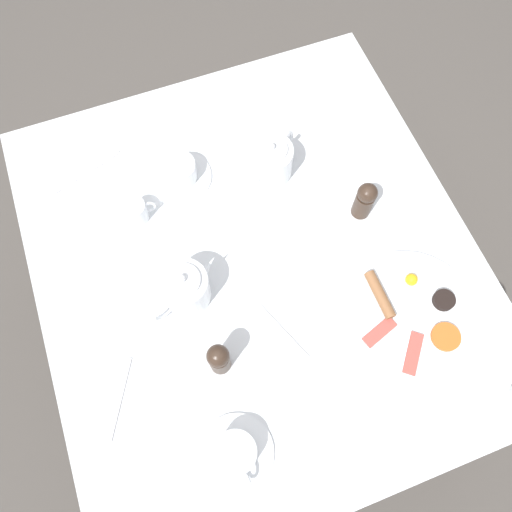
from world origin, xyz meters
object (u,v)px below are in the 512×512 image
(teacup_with_saucer_left, at_px, (179,172))
(fork_by_plate, at_px, (297,87))
(teacup_with_saucer_right, at_px, (236,453))
(salt_grinder, at_px, (219,359))
(teapot_near, at_px, (271,160))
(knife_by_plate, at_px, (85,173))
(spoon_for_tea, at_px, (282,332))
(breakfast_plate, at_px, (411,316))
(teapot_far, at_px, (185,288))
(fork_spare, at_px, (119,398))
(pepper_grinder, at_px, (365,200))
(creamer_jug, at_px, (135,211))

(teacup_with_saucer_left, distance_m, fork_by_plate, 0.42)
(teacup_with_saucer_right, relative_size, salt_grinder, 1.34)
(teapot_near, relative_size, knife_by_plate, 0.85)
(salt_grinder, relative_size, spoon_for_tea, 0.71)
(breakfast_plate, distance_m, teapot_far, 0.50)
(fork_spare, bearing_deg, teapot_near, 39.22)
(fork_by_plate, height_order, fork_spare, same)
(teapot_near, relative_size, teapot_far, 0.93)
(teacup_with_saucer_left, relative_size, pepper_grinder, 1.34)
(creamer_jug, height_order, spoon_for_tea, creamer_jug)
(teapot_far, distance_m, fork_spare, 0.27)
(fork_spare, bearing_deg, spoon_for_tea, 1.80)
(breakfast_plate, bearing_deg, teapot_near, 108.75)
(teacup_with_saucer_left, bearing_deg, spoon_for_tea, -78.48)
(teapot_far, xyz_separation_m, salt_grinder, (0.02, -0.17, 0.01))
(breakfast_plate, distance_m, teacup_with_saucer_right, 0.48)
(creamer_jug, xyz_separation_m, fork_by_plate, (0.51, 0.23, -0.03))
(teapot_near, bearing_deg, fork_spare, 4.79)
(teapot_near, distance_m, salt_grinder, 0.50)
(breakfast_plate, bearing_deg, spoon_for_tea, 166.72)
(teapot_near, relative_size, teacup_with_saucer_right, 1.09)
(fork_by_plate, bearing_deg, teacup_with_saucer_right, -119.82)
(teacup_with_saucer_right, xyz_separation_m, knife_by_plate, (-0.14, 0.75, -0.02))
(teapot_far, distance_m, creamer_jug, 0.24)
(teacup_with_saucer_right, bearing_deg, knife_by_plate, 100.38)
(teapot_near, height_order, fork_spare, teapot_near)
(teacup_with_saucer_right, relative_size, fork_spare, 0.97)
(pepper_grinder, bearing_deg, fork_by_plate, 89.88)
(knife_by_plate, bearing_deg, breakfast_plate, -46.08)
(teacup_with_saucer_right, distance_m, fork_by_plate, 0.94)
(creamer_jug, bearing_deg, pepper_grinder, -18.94)
(creamer_jug, relative_size, salt_grinder, 0.71)
(teapot_far, relative_size, pepper_grinder, 1.57)
(teapot_near, relative_size, salt_grinder, 1.47)
(knife_by_plate, bearing_deg, teapot_near, -19.81)
(breakfast_plate, relative_size, knife_by_plate, 1.61)
(breakfast_plate, distance_m, teacup_with_saucer_left, 0.64)
(teapot_far, distance_m, knife_by_plate, 0.43)
(teacup_with_saucer_right, xyz_separation_m, spoon_for_tea, (0.18, 0.20, -0.02))
(teapot_far, bearing_deg, knife_by_plate, 83.85)
(fork_spare, bearing_deg, teapot_far, 39.30)
(creamer_jug, xyz_separation_m, salt_grinder, (0.07, -0.41, 0.03))
(teacup_with_saucer_right, relative_size, spoon_for_tea, 0.96)
(teapot_far, xyz_separation_m, fork_spare, (-0.20, -0.17, -0.05))
(breakfast_plate, xyz_separation_m, salt_grinder, (-0.43, 0.05, 0.05))
(teacup_with_saucer_right, distance_m, creamer_jug, 0.59)
(salt_grinder, height_order, fork_spare, salt_grinder)
(teacup_with_saucer_left, bearing_deg, teapot_far, -104.36)
(breakfast_plate, bearing_deg, teacup_with_saucer_left, 125.60)
(teapot_near, distance_m, spoon_for_tea, 0.42)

